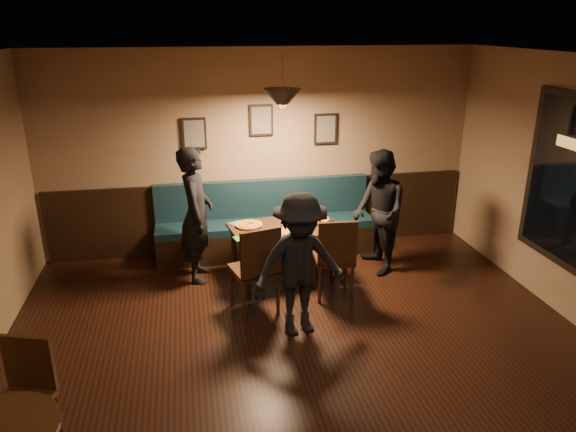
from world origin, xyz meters
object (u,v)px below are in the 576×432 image
object	(u,v)px
chair_near_right	(333,256)
soda_glass	(331,226)
dining_table	(283,252)
booth_bench	(266,221)
diner_front	(300,265)
cafe_chair_far	(20,402)
tabasco_bottle	(320,222)
chair_near_left	(254,268)
diner_left	(196,215)
diner_right	(379,212)

from	to	relation	value
chair_near_right	soda_glass	xyz separation A→B (m)	(0.05, 0.32, 0.25)
dining_table	chair_near_right	xyz separation A→B (m)	(0.49, -0.60, 0.16)
booth_bench	diner_front	xyz separation A→B (m)	(0.04, -2.05, 0.27)
soda_glass	cafe_chair_far	xyz separation A→B (m)	(-3.00, -2.31, -0.31)
soda_glass	cafe_chair_far	size ratio (longest dim) A/B	0.17
tabasco_bottle	chair_near_left	bearing A→B (deg)	-142.23
booth_bench	diner_front	world-z (taller)	diner_front
booth_bench	soda_glass	distance (m)	1.24
chair_near_left	diner_front	bearing A→B (deg)	-67.36
chair_near_left	diner_left	distance (m)	1.16
diner_right	cafe_chair_far	size ratio (longest dim) A/B	1.79
diner_right	soda_glass	size ratio (longest dim) A/B	10.28
booth_bench	diner_left	bearing A→B (deg)	-148.60
booth_bench	soda_glass	world-z (taller)	booth_bench
booth_bench	tabasco_bottle	bearing A→B (deg)	-54.86
chair_near_right	cafe_chair_far	distance (m)	3.55
booth_bench	diner_right	bearing A→B (deg)	-30.08
chair_near_left	diner_right	bearing A→B (deg)	8.30
booth_bench	dining_table	bearing A→B (deg)	-81.80
dining_table	diner_left	bearing A→B (deg)	162.08
dining_table	diner_left	xyz separation A→B (m)	(-1.05, 0.16, 0.52)
chair_near_left	diner_left	size ratio (longest dim) A/B	0.61
chair_near_right	tabasco_bottle	distance (m)	0.59
chair_near_left	diner_right	xyz separation A→B (m)	(1.71, 0.75, 0.28)
diner_front	tabasco_bottle	distance (m)	1.35
chair_near_right	tabasco_bottle	world-z (taller)	chair_near_right
chair_near_left	tabasco_bottle	distance (m)	1.20
soda_glass	tabasco_bottle	size ratio (longest dim) A/B	1.26
diner_front	soda_glass	bearing A→B (deg)	50.04
diner_left	diner_front	world-z (taller)	diner_left
soda_glass	cafe_chair_far	world-z (taller)	cafe_chair_far
diner_right	booth_bench	bearing A→B (deg)	-121.84
booth_bench	chair_near_right	world-z (taller)	chair_near_right
dining_table	cafe_chair_far	xyz separation A→B (m)	(-2.45, -2.59, 0.11)
tabasco_bottle	booth_bench	bearing A→B (deg)	125.14
diner_left	diner_front	size ratio (longest dim) A/B	1.12
diner_left	cafe_chair_far	size ratio (longest dim) A/B	1.91
dining_table	chair_near_left	world-z (taller)	chair_near_left
chair_near_right	soda_glass	world-z (taller)	chair_near_right
dining_table	diner_front	distance (m)	1.38
soda_glass	dining_table	bearing A→B (deg)	152.79
chair_near_right	diner_front	bearing A→B (deg)	-123.66
diner_front	diner_left	bearing A→B (deg)	114.46
chair_near_left	chair_near_right	size ratio (longest dim) A/B	1.05
diner_right	diner_front	distance (m)	1.82
diner_front	cafe_chair_far	distance (m)	2.72
cafe_chair_far	dining_table	bearing A→B (deg)	-115.69
chair_near_left	diner_front	world-z (taller)	diner_front
chair_near_left	diner_right	world-z (taller)	diner_right
booth_bench	dining_table	size ratio (longest dim) A/B	2.37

